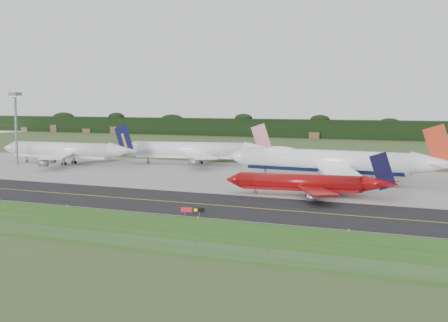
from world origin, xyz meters
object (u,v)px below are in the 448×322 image
jet_red_737 (310,183)px  taxiway_sign (193,210)px  jet_star_tail (197,151)px  jet_navy_gold (68,151)px  floodlight_mast (16,115)px  jet_ba_747 (332,162)px

jet_red_737 → taxiway_sign: bearing=-111.1°
jet_red_737 → jet_star_tail: 85.99m
jet_navy_gold → taxiway_sign: 121.64m
jet_red_737 → jet_navy_gold: jet_navy_gold is taller
jet_navy_gold → floodlight_mast: 23.79m
jet_navy_gold → floodlight_mast: bearing=-149.4°
floodlight_mast → jet_ba_747: bearing=0.0°
jet_ba_747 → taxiway_sign: size_ratio=14.82×
jet_red_737 → jet_navy_gold: bearing=160.0°
floodlight_mast → taxiway_sign: (111.08, -66.73, -17.81)m
jet_star_tail → floodlight_mast: (-62.61, -29.00, 13.63)m
jet_red_737 → jet_navy_gold: size_ratio=0.72×
jet_navy_gold → jet_ba_747: bearing=-5.2°
jet_star_tail → taxiway_sign: jet_star_tail is taller
jet_red_737 → jet_navy_gold: 115.71m
jet_ba_747 → floodlight_mast: 123.82m
jet_star_tail → taxiway_sign: (48.46, -95.72, -4.18)m
jet_ba_747 → jet_red_737: bearing=-85.8°
jet_ba_747 → jet_star_tail: 67.09m
jet_ba_747 → jet_navy_gold: 106.95m
jet_red_737 → floodlight_mast: bearing=166.6°
floodlight_mast → taxiway_sign: bearing=-31.0°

